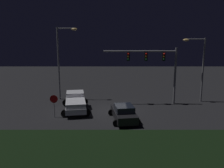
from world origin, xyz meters
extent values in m
plane|color=black|center=(0.00, 0.00, 0.00)|extent=(80.00, 80.00, 0.00)
cube|color=black|center=(0.00, -9.06, 0.05)|extent=(20.11, 7.12, 0.10)
cube|color=silver|center=(-4.09, -0.05, 0.68)|extent=(2.88, 5.66, 0.55)
cube|color=silver|center=(-4.29, 1.12, 1.38)|extent=(2.13, 2.18, 0.85)
cube|color=black|center=(-4.29, 1.12, 1.50)|extent=(1.99, 1.79, 0.51)
cube|color=silver|center=(-3.91, -1.11, 1.18)|extent=(2.40, 3.30, 0.45)
cylinder|color=black|center=(-5.43, 1.69, 0.40)|extent=(0.80, 0.22, 0.80)
cylinder|color=black|center=(-3.40, 2.04, 0.40)|extent=(0.80, 0.22, 0.80)
cylinder|color=black|center=(-4.78, -2.14, 0.40)|extent=(0.80, 0.22, 0.80)
cylinder|color=black|center=(-2.75, -1.79, 0.40)|extent=(0.80, 0.22, 0.80)
cube|color=black|center=(0.82, -2.94, 0.61)|extent=(2.43, 4.62, 0.70)
cube|color=black|center=(0.86, -3.18, 1.23)|extent=(1.88, 2.21, 0.55)
cylinder|color=black|center=(-0.31, -1.59, 0.32)|extent=(0.64, 0.22, 0.64)
cylinder|color=black|center=(1.51, -1.32, 0.32)|extent=(0.64, 0.22, 0.64)
cylinder|color=black|center=(0.13, -4.55, 0.32)|extent=(0.64, 0.22, 0.64)
cylinder|color=black|center=(1.95, -4.28, 0.32)|extent=(0.64, 0.22, 0.64)
cylinder|color=slate|center=(6.98, 2.76, 3.25)|extent=(0.24, 0.24, 6.50)
cylinder|color=slate|center=(2.88, 2.76, 6.10)|extent=(8.20, 0.18, 0.18)
cube|color=black|center=(5.58, 2.76, 5.50)|extent=(0.32, 0.44, 0.95)
sphere|color=red|center=(5.58, 2.53, 5.80)|extent=(0.22, 0.22, 0.22)
sphere|color=#59380A|center=(5.58, 2.53, 5.50)|extent=(0.22, 0.22, 0.22)
sphere|color=#0C4719|center=(5.58, 2.53, 5.20)|extent=(0.22, 0.22, 0.22)
cube|color=black|center=(3.58, 2.76, 5.50)|extent=(0.32, 0.44, 0.95)
sphere|color=red|center=(3.58, 2.53, 5.80)|extent=(0.22, 0.22, 0.22)
sphere|color=#59380A|center=(3.58, 2.53, 5.50)|extent=(0.22, 0.22, 0.22)
sphere|color=#0C4719|center=(3.58, 2.53, 5.20)|extent=(0.22, 0.22, 0.22)
cube|color=black|center=(1.58, 2.76, 5.50)|extent=(0.32, 0.44, 0.95)
sphere|color=red|center=(1.58, 2.53, 5.80)|extent=(0.22, 0.22, 0.22)
sphere|color=#59380A|center=(1.58, 2.53, 5.50)|extent=(0.22, 0.22, 0.22)
sphere|color=#0C4719|center=(1.58, 2.53, 5.20)|extent=(0.22, 0.22, 0.22)
cylinder|color=slate|center=(-6.82, 4.86, 4.42)|extent=(0.20, 0.20, 8.85)
cylinder|color=slate|center=(-5.79, 4.86, 8.70)|extent=(2.06, 0.12, 0.12)
ellipsoid|color=#F9CC72|center=(-4.76, 4.86, 8.60)|extent=(0.70, 0.44, 0.30)
cylinder|color=slate|center=(10.52, 3.75, 3.79)|extent=(0.20, 0.20, 7.59)
cylinder|color=slate|center=(9.41, 3.75, 7.44)|extent=(2.21, 0.12, 0.12)
ellipsoid|color=#F9CC72|center=(8.30, 3.75, 7.34)|extent=(0.70, 0.44, 0.30)
cylinder|color=slate|center=(-5.79, -2.16, 1.10)|extent=(0.07, 0.07, 2.20)
cylinder|color=#B20C0F|center=(-5.79, -2.19, 1.85)|extent=(0.76, 0.03, 0.76)
camera|label=1|loc=(-0.26, -23.63, 7.47)|focal=37.38mm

